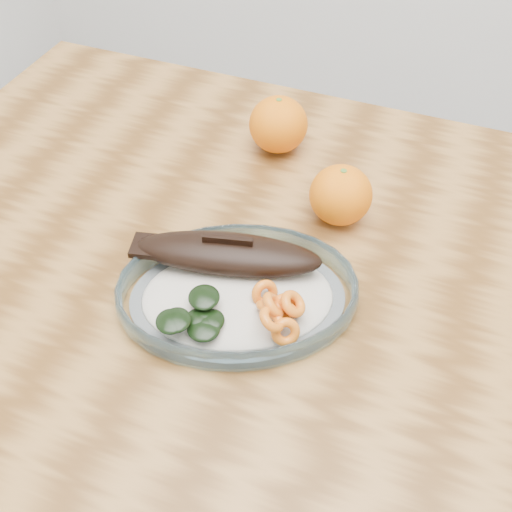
% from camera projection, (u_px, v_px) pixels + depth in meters
% --- Properties ---
extents(dining_table, '(1.20, 0.80, 0.75)m').
position_uv_depth(dining_table, '(290.00, 318.00, 0.87)').
color(dining_table, brown).
rests_on(dining_table, ground).
extents(plated_meal, '(0.67, 0.67, 0.08)m').
position_uv_depth(plated_meal, '(237.00, 290.00, 0.75)').
color(plated_meal, white).
rests_on(plated_meal, dining_table).
extents(orange_left, '(0.09, 0.09, 0.09)m').
position_uv_depth(orange_left, '(278.00, 125.00, 0.94)').
color(orange_left, orange).
rests_on(orange_left, dining_table).
extents(orange_right, '(0.08, 0.08, 0.08)m').
position_uv_depth(orange_right, '(341.00, 195.00, 0.83)').
color(orange_right, orange).
rests_on(orange_right, dining_table).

